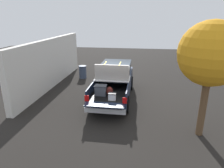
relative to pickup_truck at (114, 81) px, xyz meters
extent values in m
plane|color=black|center=(-0.39, 0.00, -0.98)|extent=(40.00, 40.00, 0.00)
cube|color=#162138|center=(-0.39, 0.00, -0.35)|extent=(5.50, 1.92, 0.44)
cube|color=black|center=(-1.59, 0.00, -0.11)|extent=(2.80, 1.80, 0.04)
cube|color=#162138|center=(-1.59, 0.93, 0.12)|extent=(2.80, 0.06, 0.50)
cube|color=#162138|center=(-1.59, -0.93, 0.12)|extent=(2.80, 0.06, 0.50)
cube|color=#162138|center=(-0.22, 0.00, 0.12)|extent=(0.06, 1.80, 0.50)
cube|color=#162138|center=(-3.27, 0.00, -0.11)|extent=(0.55, 1.80, 0.04)
cube|color=#B2B2B7|center=(-0.82, 0.00, 0.39)|extent=(1.25, 1.92, 0.04)
cube|color=#162138|center=(0.96, 0.00, 0.12)|extent=(2.30, 1.92, 0.50)
cube|color=#2D3842|center=(0.86, 0.00, 0.65)|extent=(1.94, 1.76, 0.57)
cube|color=#162138|center=(2.31, 0.00, 0.06)|extent=(0.40, 1.82, 0.38)
cube|color=#B2B2B7|center=(-3.11, 0.00, -0.45)|extent=(0.24, 1.92, 0.24)
cube|color=red|center=(-3.01, 0.88, 0.05)|extent=(0.06, 0.20, 0.28)
cube|color=red|center=(-3.01, -0.88, 0.05)|extent=(0.06, 0.20, 0.28)
cylinder|color=black|center=(1.36, 0.88, -0.55)|extent=(0.87, 0.30, 0.87)
cylinder|color=black|center=(1.36, -0.88, -0.55)|extent=(0.87, 0.30, 0.87)
cylinder|color=black|center=(-2.14, 0.88, -0.55)|extent=(0.87, 0.30, 0.87)
cylinder|color=black|center=(-2.14, -0.88, -0.55)|extent=(0.87, 0.30, 0.87)
cube|color=#474C56|center=(-2.16, 0.39, 0.14)|extent=(0.40, 0.55, 0.46)
cube|color=#31353C|center=(-2.16, 0.39, 0.39)|extent=(0.44, 0.59, 0.05)
ellipsoid|color=maroon|center=(-2.10, -0.04, 0.12)|extent=(0.20, 0.34, 0.43)
ellipsoid|color=maroon|center=(-2.21, -0.04, 0.06)|extent=(0.09, 0.24, 0.19)
cube|color=white|center=(-2.69, -0.27, 0.06)|extent=(0.26, 0.34, 0.30)
cube|color=#262628|center=(-2.69, -0.27, 0.23)|extent=(0.28, 0.36, 0.04)
cube|color=#9E9993|center=(-0.82, 0.00, 0.62)|extent=(0.83, 1.81, 0.42)
cube|color=#9E9993|center=(-1.15, 0.00, 1.03)|extent=(0.16, 1.81, 0.40)
cube|color=#9E9993|center=(-0.77, 0.80, 0.94)|extent=(0.59, 0.20, 0.22)
cube|color=#9E9993|center=(-0.77, -0.81, 0.94)|extent=(0.59, 0.20, 0.22)
cube|color=yellow|center=(-0.82, 0.40, 1.24)|extent=(0.93, 0.03, 0.02)
cube|color=yellow|center=(-0.82, -0.41, 1.24)|extent=(0.93, 0.03, 0.02)
cube|color=silver|center=(1.46, 4.56, 0.63)|extent=(10.04, 0.36, 3.22)
cylinder|color=brown|center=(-3.66, -4.04, 0.33)|extent=(0.28, 0.28, 2.63)
sphere|color=orange|center=(-3.66, -4.04, 2.37)|extent=(2.41, 2.41, 2.41)
cylinder|color=#3F4C66|center=(3.41, 2.98, -0.53)|extent=(0.56, 0.56, 0.90)
cylinder|color=#3F4C66|center=(3.41, 2.98, -0.04)|extent=(0.60, 0.60, 0.08)
camera|label=1|loc=(-11.37, -1.55, 3.64)|focal=32.34mm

